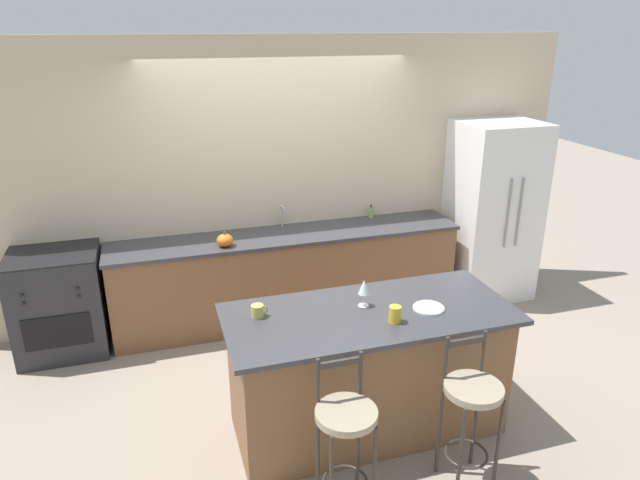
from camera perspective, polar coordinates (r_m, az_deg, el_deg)
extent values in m
plane|color=gray|center=(5.56, -2.20, -9.19)|extent=(18.00, 18.00, 0.00)
cube|color=beige|center=(5.64, -4.12, 6.06)|extent=(6.00, 0.07, 2.70)
cube|color=brown|center=(5.67, -3.19, -3.71)|extent=(3.35, 0.60, 0.86)
cube|color=#38383D|center=(5.50, -3.28, 0.53)|extent=(3.39, 0.63, 0.03)
cube|color=black|center=(5.50, -3.28, 0.64)|extent=(0.56, 0.33, 0.01)
cylinder|color=#ADAFB5|center=(5.65, -3.81, 2.43)|extent=(0.02, 0.02, 0.22)
cylinder|color=#ADAFB5|center=(5.56, -3.69, 3.22)|extent=(0.02, 0.12, 0.02)
cube|color=brown|center=(4.17, 4.78, -13.13)|extent=(1.87, 0.75, 0.91)
cube|color=#38383D|center=(3.93, 4.98, -7.39)|extent=(1.99, 0.87, 0.03)
cube|color=white|center=(6.28, 16.80, 2.80)|extent=(0.82, 0.72, 1.87)
cylinder|color=#939399|center=(5.92, 18.32, 2.51)|extent=(0.02, 0.02, 0.71)
cylinder|color=#939399|center=(6.00, 19.35, 2.61)|extent=(0.02, 0.02, 0.71)
cube|color=#28282B|center=(5.57, -24.58, -5.81)|extent=(0.75, 0.62, 0.93)
cube|color=black|center=(5.34, -24.76, -8.35)|extent=(0.54, 0.01, 0.30)
cube|color=black|center=(5.39, -25.33, -1.30)|extent=(0.75, 0.62, 0.02)
cylinder|color=black|center=(5.21, -27.65, -4.98)|extent=(0.03, 0.02, 0.03)
cylinder|color=black|center=(5.14, -23.08, -4.55)|extent=(0.03, 0.02, 0.03)
cylinder|color=black|center=(5.24, -27.52, -5.71)|extent=(0.03, 0.02, 0.03)
cylinder|color=black|center=(5.17, -22.97, -5.30)|extent=(0.03, 0.02, 0.03)
cylinder|color=#332D28|center=(3.57, 5.43, -22.44)|extent=(0.02, 0.02, 0.69)
cylinder|color=#332D28|center=(3.68, -0.22, -20.69)|extent=(0.02, 0.02, 0.69)
cylinder|color=#332D28|center=(3.75, 3.84, -19.87)|extent=(0.02, 0.02, 0.69)
cylinder|color=gray|center=(3.39, 2.65, -17.00)|extent=(0.36, 0.36, 0.04)
cylinder|color=#332D28|center=(3.35, -0.23, -13.88)|extent=(0.02, 0.02, 0.29)
cylinder|color=#332D28|center=(3.42, 4.05, -13.12)|extent=(0.02, 0.02, 0.29)
cube|color=#332D28|center=(3.34, 1.96, -12.21)|extent=(0.26, 0.02, 0.04)
cylinder|color=#332D28|center=(3.77, 13.86, -20.26)|extent=(0.02, 0.02, 0.69)
cylinder|color=#332D28|center=(3.89, 17.36, -19.19)|extent=(0.02, 0.02, 0.69)
cylinder|color=#332D28|center=(3.94, 11.87, -17.99)|extent=(0.02, 0.02, 0.69)
cylinder|color=#332D28|center=(4.05, 15.25, -17.06)|extent=(0.02, 0.02, 0.69)
torus|color=#332D28|center=(3.99, 14.42, -19.98)|extent=(0.28, 0.28, 0.02)
cylinder|color=gray|center=(3.69, 15.11, -14.19)|extent=(0.36, 0.36, 0.04)
cylinder|color=#332D28|center=(3.63, 12.50, -11.43)|extent=(0.02, 0.02, 0.29)
cylinder|color=#332D28|center=(3.76, 16.03, -10.62)|extent=(0.02, 0.02, 0.29)
cube|color=#332D28|center=(3.65, 14.42, -9.80)|extent=(0.26, 0.02, 0.04)
cylinder|color=white|center=(4.01, 10.81, -6.70)|extent=(0.22, 0.22, 0.01)
torus|color=white|center=(4.01, 10.82, -6.63)|extent=(0.21, 0.21, 0.01)
cylinder|color=white|center=(3.99, 4.36, -6.55)|extent=(0.07, 0.07, 0.00)
cylinder|color=white|center=(3.97, 4.38, -5.96)|extent=(0.01, 0.01, 0.09)
cone|color=white|center=(3.93, 4.42, -4.70)|extent=(0.08, 0.08, 0.10)
cylinder|color=#C1B251|center=(3.85, -6.27, -7.07)|extent=(0.08, 0.08, 0.09)
torus|color=#C1B251|center=(3.85, -5.65, -6.97)|extent=(0.06, 0.01, 0.06)
cylinder|color=gold|center=(3.79, 7.51, -7.37)|extent=(0.08, 0.08, 0.11)
ellipsoid|color=orange|center=(5.21, -9.49, -0.03)|extent=(0.15, 0.15, 0.12)
cylinder|color=brown|center=(5.19, -9.53, 0.69)|extent=(0.02, 0.02, 0.02)
cylinder|color=#89B260|center=(5.94, 5.12, 2.78)|extent=(0.05, 0.05, 0.11)
cylinder|color=black|center=(5.92, 5.14, 3.40)|extent=(0.02, 0.02, 0.03)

